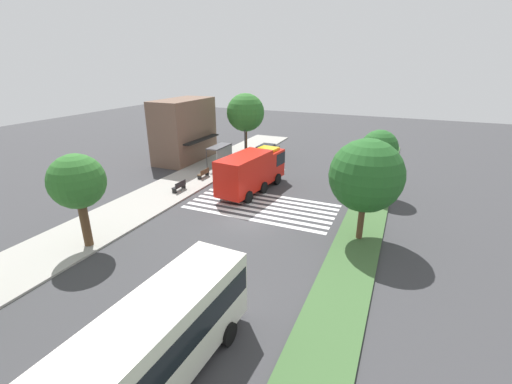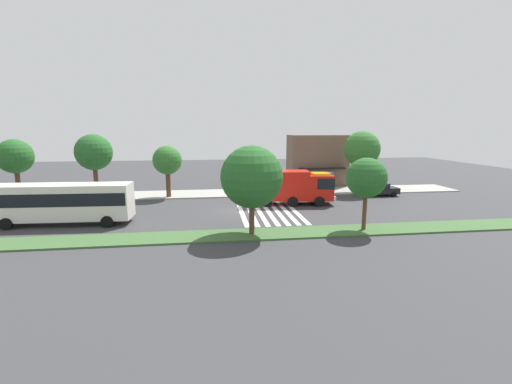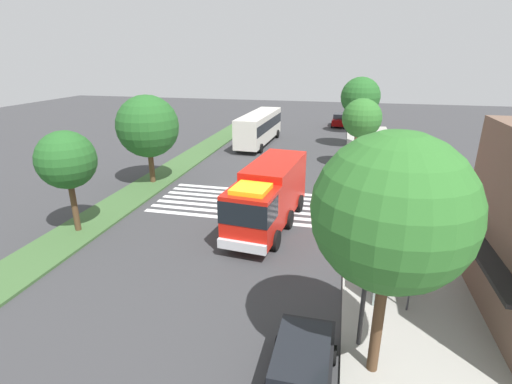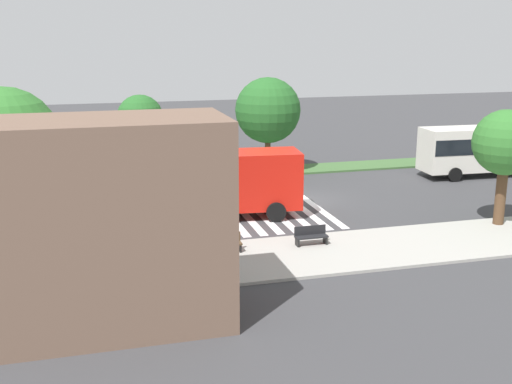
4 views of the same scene
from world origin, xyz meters
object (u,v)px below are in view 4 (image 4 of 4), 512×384
bus_stop_shelter (136,223)px  sidewalk_tree_center (506,144)px  transit_bus (498,146)px  sidewalk_tree_east (5,142)px  bench_near_shelter (224,243)px  fire_truck (218,182)px  median_tree_far_west (268,110)px  median_tree_west (140,118)px  street_lamp (37,183)px  bench_west_of_shelter (311,235)px

bus_stop_shelter → sidewalk_tree_center: sidewalk_tree_center is taller
bus_stop_shelter → sidewalk_tree_center: 19.34m
transit_bus → sidewalk_tree_east: (31.97, 10.93, 3.57)m
bench_near_shelter → sidewalk_tree_east: (9.16, -0.54, 5.09)m
bus_stop_shelter → fire_truck: bearing=-129.5°
bus_stop_shelter → median_tree_far_west: (-11.00, -16.76, 2.72)m
transit_bus → bus_stop_shelter: size_ratio=3.31×
sidewalk_tree_east → bus_stop_shelter: bearing=173.8°
transit_bus → median_tree_west: median_tree_west is taller
bus_stop_shelter → street_lamp: bearing=-13.2°
fire_truck → median_tree_far_west: median_tree_far_west is taller
bus_stop_shelter → median_tree_west: 17.03m
bench_west_of_shelter → fire_truck: bearing=-61.9°
transit_bus → bench_near_shelter: bearing=-150.7°
median_tree_far_west → bus_stop_shelter: bearing=56.7°
median_tree_far_west → transit_bus: bearing=161.6°
bus_stop_shelter → bench_west_of_shelter: size_ratio=2.19×
fire_truck → transit_bus: 22.44m
street_lamp → median_tree_west: bearing=-110.4°
median_tree_far_west → median_tree_west: size_ratio=1.17×
fire_truck → bench_west_of_shelter: size_ratio=5.73×
sidewalk_tree_east → median_tree_west: size_ratio=1.34×
street_lamp → sidewalk_tree_center: size_ratio=1.00×
fire_truck → transit_bus: size_ratio=0.79×
fire_truck → bench_near_shelter: size_ratio=5.73×
transit_bus → street_lamp: size_ratio=1.88×
street_lamp → bench_near_shelter: bearing=173.3°
bus_stop_shelter → sidewalk_tree_center: (-19.16, -0.56, 2.61)m
transit_bus → median_tree_far_west: bearing=164.1°
sidewalk_tree_east → median_tree_far_west: (-16.16, -16.20, -1.08)m
fire_truck → bench_west_of_shelter: bearing=124.1°
transit_bus → sidewalk_tree_center: bearing=-122.5°
transit_bus → fire_truck: bearing=-163.6°
fire_truck → street_lamp: size_ratio=1.49×
sidewalk_tree_east → median_tree_far_west: bearing=-134.9°
transit_bus → bench_west_of_shelter: (18.53, 11.48, -1.51)m
sidewalk_tree_center → sidewalk_tree_east: bearing=-0.0°
sidewalk_tree_center → median_tree_west: (17.36, -16.20, -0.15)m
sidewalk_tree_center → median_tree_far_west: (8.16, -16.20, 0.11)m
fire_truck → bench_near_shelter: (1.03, 6.10, -1.47)m
bus_stop_shelter → bench_west_of_shelter: (-8.28, -0.01, -1.30)m
bench_west_of_shelter → median_tree_west: size_ratio=0.27×
transit_bus → bus_stop_shelter: 29.17m
median_tree_west → median_tree_far_west: bearing=180.0°
median_tree_west → bus_stop_shelter: bearing=83.9°
bench_near_shelter → sidewalk_tree_east: bearing=-3.4°
sidewalk_tree_east → street_lamp: bearing=-159.5°
transit_bus → median_tree_west: size_ratio=1.98×
fire_truck → sidewalk_tree_center: bearing=164.6°
median_tree_far_west → median_tree_west: median_tree_far_west is taller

